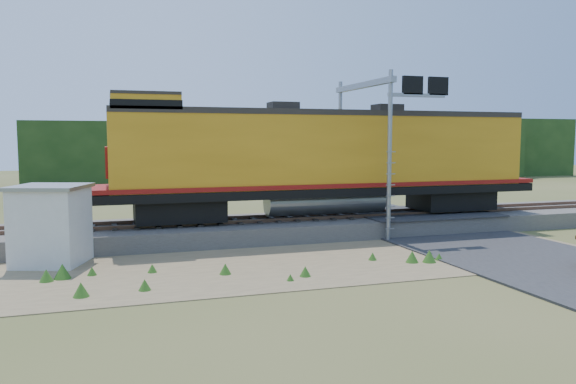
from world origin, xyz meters
name	(u,v)px	position (x,y,z in m)	size (l,w,h in m)	color
ground	(341,261)	(0.00, 0.00, 0.00)	(140.00, 140.00, 0.00)	#475123
ballast	(291,227)	(0.00, 6.00, 0.40)	(70.00, 5.00, 0.80)	slate
rails	(291,217)	(0.00, 6.00, 0.88)	(70.00, 1.54, 0.16)	brown
dirt_shoulder	(287,262)	(-2.00, 0.50, 0.01)	(26.00, 8.00, 0.03)	#8C7754
road	(484,245)	(7.00, 0.74, 0.09)	(7.00, 66.00, 0.86)	#38383A
tree_line_north	(193,154)	(0.00, 38.00, 3.07)	(130.00, 3.00, 6.50)	#1B3714
weed_clumps	(250,267)	(-3.50, 0.10, 0.00)	(15.00, 6.20, 0.56)	#31621C
locomotive	(320,157)	(1.45, 6.00, 3.73)	(21.74, 3.32, 5.61)	black
shed	(51,225)	(-10.35, 2.78, 1.49)	(3.15, 3.15, 2.94)	silver
signal_gantry	(377,116)	(4.10, 5.32, 5.71)	(3.04, 6.20, 7.67)	gray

